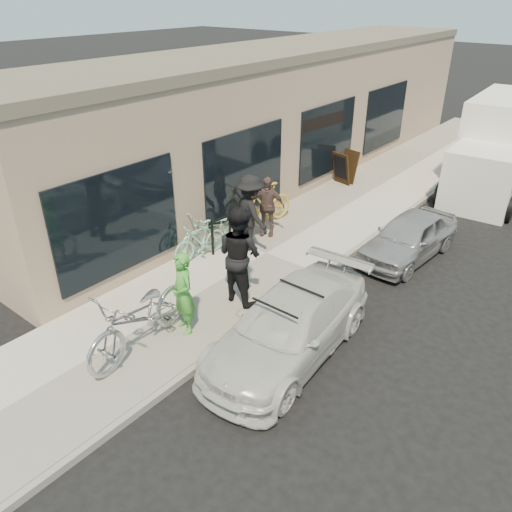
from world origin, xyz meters
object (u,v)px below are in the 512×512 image
Objects in this scene: tandem_bike at (141,318)px; cruiser_bike_b at (214,231)px; cruiser_bike_a at (200,240)px; man_standing at (240,255)px; woman_rider at (183,293)px; sandwich_board at (345,167)px; sedan_silver at (409,237)px; moving_truck at (501,149)px; bystander_b at (267,206)px; bike_rack at (221,231)px; cruiser_bike_c at (265,205)px; bystander_a at (250,213)px; sedan_white at (289,326)px.

tandem_bike is 3.90m from cruiser_bike_b.
man_standing is at bearing -13.86° from cruiser_bike_a.
woman_rider is 0.79× the size of man_standing.
sandwich_board is 4.86m from sedan_silver.
moving_truck is at bearing 76.62° from cruiser_bike_a.
cruiser_bike_a is at bearing -131.87° from bystander_b.
bystander_b is at bearing 127.00° from woman_rider.
bike_rack is 1.88m from cruiser_bike_c.
bystander_b reaches higher than sedan_silver.
man_standing is 1.09× the size of bystander_a.
cruiser_bike_c is at bearing 129.84° from woman_rider.
bike_rack is at bearing -130.19° from bystander_b.
cruiser_bike_b is (-1.90, 1.25, -0.51)m from man_standing.
woman_rider is 0.86× the size of cruiser_bike_c.
bike_rack is at bearing 145.91° from sedan_white.
sedan_white is at bearing -13.35° from cruiser_bike_a.
man_standing is at bearing -50.80° from cruiser_bike_c.
cruiser_bike_c is 1.00× the size of bystander_a.
tandem_bike is (-1.96, -1.66, 0.21)m from sedan_white.
bystander_b is at bearing 128.63° from sedan_white.
bike_rack is 3.22m from woman_rider.
man_standing is (-1.95, -10.54, -0.09)m from moving_truck.
sedan_silver is 4.98m from cruiser_bike_a.
man_standing is (1.72, -1.31, 0.48)m from bike_rack.
bystander_b reaches higher than tandem_bike.
sandwich_board reaches higher than cruiser_bike_b.
cruiser_bike_c is at bearing 97.63° from cruiser_bike_b.
bike_rack is 0.46× the size of cruiser_bike_b.
sedan_silver is 3.84m from bystander_a.
bystander_a is at bearing -52.41° from man_standing.
man_standing is at bearing 75.30° from tandem_bike.
sandwich_board is 5.49m from bystander_a.
man_standing is 3.09m from bystander_b.
cruiser_bike_c is (-1.85, 3.18, -0.45)m from man_standing.
cruiser_bike_b is 1.23× the size of bystander_b.
sandwich_board is 0.18× the size of moving_truck.
sedan_silver is 4.52m from man_standing.
bike_rack is 0.55× the size of woman_rider.
sedan_silver reaches higher than cruiser_bike_a.
sedan_white is 2.58m from tandem_bike.
sandwich_board is at bearing 142.99° from sedan_silver.
man_standing is (1.84, -7.32, 0.48)m from sandwich_board.
tandem_bike is (-2.24, -12.83, -0.46)m from moving_truck.
bystander_b is (-3.12, 3.36, 0.35)m from sedan_white.
woman_rider is 3.27m from cruiser_bike_b.
sedan_white is 11.20m from moving_truck.
cruiser_bike_b is (-0.18, -0.06, -0.03)m from bike_rack.
bystander_b is (0.27, 1.42, 0.25)m from bike_rack.
woman_rider reaches higher than tandem_bike.
cruiser_bike_b is (-1.80, 2.71, -0.29)m from woman_rider.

